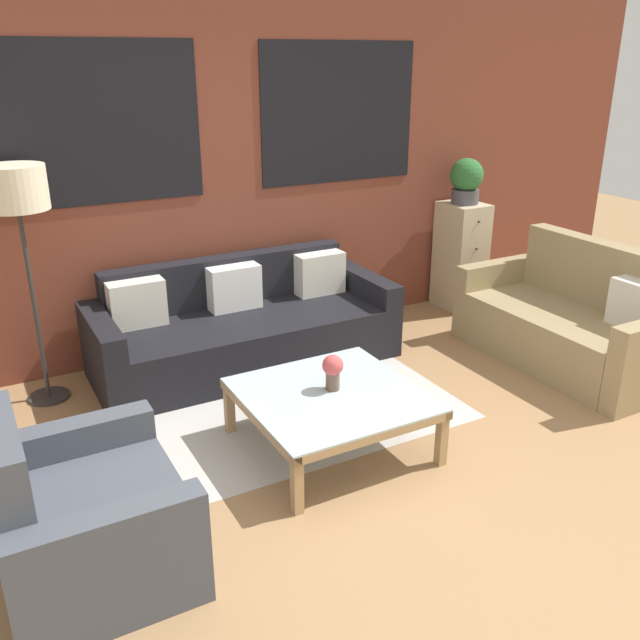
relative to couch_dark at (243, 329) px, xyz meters
name	(u,v)px	position (x,y,z in m)	size (l,w,h in m)	color
ground_plane	(406,487)	(0.15, -1.95, -0.28)	(16.00, 16.00, 0.00)	#9E754C
wall_back_brick	(230,170)	(0.15, 0.49, 1.13)	(8.40, 0.09, 2.80)	brown
rug	(286,404)	(-0.02, -0.77, -0.28)	(2.16, 1.60, 0.00)	#BCB7B2
couch_dark	(243,329)	(0.00, 0.00, 0.00)	(2.28, 0.88, 0.78)	black
settee_vintage	(571,325)	(2.21, -1.20, 0.03)	(0.80, 1.67, 0.92)	#99845B
armchair_corner	(84,520)	(-1.52, -1.77, -0.01)	(0.80, 0.94, 0.84)	#474C56
coffee_table	(331,400)	(-0.02, -1.39, 0.04)	(1.01, 1.01, 0.37)	silver
floor_lamp	(17,199)	(-1.43, 0.11, 1.12)	(0.39, 0.39, 1.61)	#2D2D2D
drawer_cabinet	(460,256)	(2.27, 0.20, 0.21)	(0.35, 0.43, 0.99)	#C6B793
potted_plant	(466,180)	(2.27, 0.20, 0.92)	(0.30, 0.30, 0.40)	#47474C
flower_vase	(333,370)	(0.02, -1.35, 0.21)	(0.13, 0.13, 0.22)	brown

